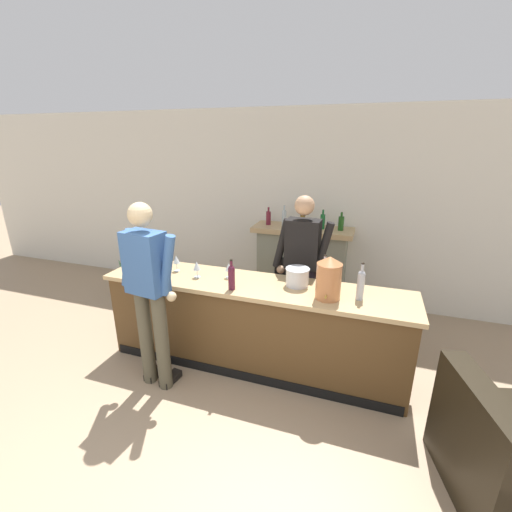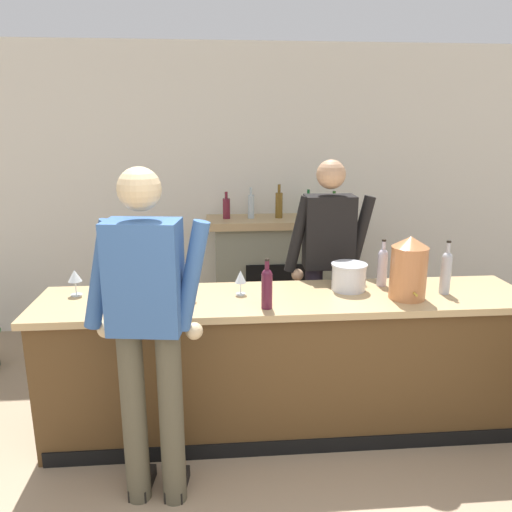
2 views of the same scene
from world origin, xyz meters
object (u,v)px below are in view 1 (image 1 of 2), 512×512
person_bartender (302,267)px  wine_glass_front_right (197,266)px  fireplace_stone (301,265)px  wine_bottle_merlot_tall (232,276)px  ice_bucket_steel (297,277)px  wine_bottle_port_short (324,272)px  person_customer (149,290)px  copper_dispenser (329,278)px  potted_plant_corner (129,277)px  wine_glass_back_row (147,254)px  wine_bottle_burgundy_dark (361,284)px  wine_glass_mid_counter (229,268)px  wine_glass_by_dispenser (176,260)px

person_bartender → wine_glass_front_right: 1.14m
fireplace_stone → wine_bottle_merlot_tall: fireplace_stone is taller
ice_bucket_steel → wine_bottle_port_short: bearing=16.2°
person_customer → wine_bottle_port_short: bearing=27.7°
wine_bottle_port_short → wine_glass_front_right: 1.30m
fireplace_stone → copper_dispenser: bearing=-71.4°
potted_plant_corner → wine_bottle_merlot_tall: wine_bottle_merlot_tall is taller
fireplace_stone → wine_glass_back_row: 2.19m
potted_plant_corner → wine_bottle_burgundy_dark: (3.46, -1.11, 0.82)m
wine_bottle_burgundy_dark → wine_glass_front_right: (-1.63, -0.00, -0.03)m
copper_dispenser → wine_glass_back_row: (-2.09, 0.23, -0.08)m
copper_dispenser → wine_bottle_burgundy_dark: size_ratio=1.14×
person_bartender → wine_bottle_port_short: 0.47m
person_customer → person_bartender: size_ratio=1.03×
potted_plant_corner → wine_glass_mid_counter: wine_glass_mid_counter is taller
ice_bucket_steel → wine_bottle_port_short: size_ratio=0.74×
potted_plant_corner → person_bartender: person_bartender is taller
fireplace_stone → wine_bottle_port_short: fireplace_stone is taller
person_customer → wine_bottle_burgundy_dark: bearing=17.4°
person_customer → wine_bottle_merlot_tall: 0.77m
fireplace_stone → wine_bottle_burgundy_dark: 1.94m
person_customer → copper_dispenser: person_customer is taller
person_customer → ice_bucket_steel: 1.41m
wine_bottle_merlot_tall → wine_glass_mid_counter: size_ratio=1.91×
potted_plant_corner → ice_bucket_steel: ice_bucket_steel is taller
person_bartender → wine_glass_mid_counter: person_bartender is taller
potted_plant_corner → wine_bottle_port_short: wine_bottle_port_short is taller
wine_bottle_burgundy_dark → wine_bottle_merlot_tall: wine_bottle_burgundy_dark is taller
copper_dispenser → wine_glass_mid_counter: 1.06m
person_customer → wine_bottle_merlot_tall: (0.65, 0.40, 0.07)m
potted_plant_corner → wine_glass_by_dispenser: size_ratio=3.66×
copper_dispenser → ice_bucket_steel: bearing=149.1°
wine_glass_back_row → wine_glass_by_dispenser: bearing=-10.1°
ice_bucket_steel → wine_bottle_merlot_tall: bearing=-152.8°
person_customer → ice_bucket_steel: bearing=29.7°
ice_bucket_steel → wine_glass_by_dispenser: 1.33m
wine_glass_by_dispenser → wine_glass_mid_counter: bearing=0.7°
wine_bottle_port_short → copper_dispenser: bearing=-74.3°
ice_bucket_steel → wine_bottle_merlot_tall: 0.65m
wine_glass_back_row → wine_glass_front_right: wine_glass_front_right is taller
ice_bucket_steel → wine_bottle_port_short: wine_bottle_port_short is taller
ice_bucket_steel → wine_glass_by_dispenser: size_ratio=1.31×
fireplace_stone → copper_dispenser: size_ratio=3.69×
fireplace_stone → person_bartender: bearing=-79.0°
fireplace_stone → copper_dispenser: 1.91m
wine_bottle_merlot_tall → person_bartender: bearing=53.7°
person_bartender → wine_bottle_merlot_tall: person_bartender is taller
wine_bottle_port_short → ice_bucket_steel: bearing=-163.8°
person_customer → wine_glass_mid_counter: bearing=52.7°
wine_bottle_burgundy_dark → wine_glass_mid_counter: wine_bottle_burgundy_dark is taller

